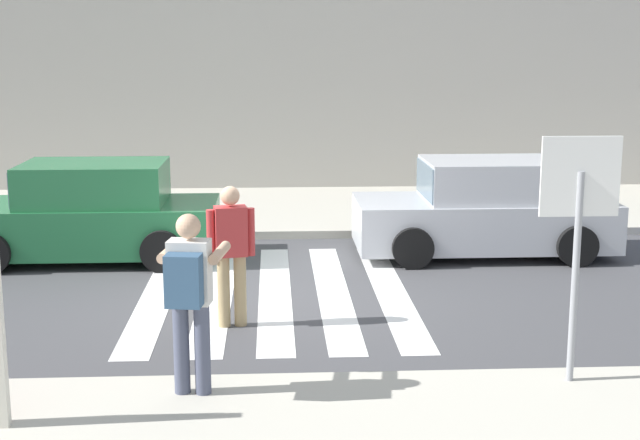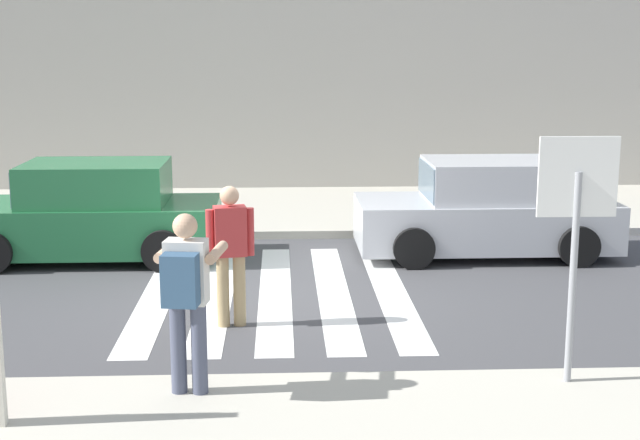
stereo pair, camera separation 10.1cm
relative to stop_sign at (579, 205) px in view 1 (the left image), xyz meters
name	(u,v)px [view 1 (the left image)]	position (x,y,z in m)	size (l,w,h in m)	color
ground_plane	(275,297)	(-2.87, 3.52, -1.88)	(120.00, 120.00, 0.00)	#424244
sidewalk_far	(274,210)	(-2.87, 9.52, -1.81)	(60.00, 4.80, 0.14)	#B2AD9E
building_facade_far	(272,46)	(-2.87, 13.92, 1.41)	(56.00, 4.00, 6.58)	#ADA89E
crosswalk_stripe_0	(158,294)	(-4.47, 3.72, -1.88)	(0.44, 5.20, 0.01)	silver
crosswalk_stripe_1	(217,294)	(-3.67, 3.72, -1.88)	(0.44, 5.20, 0.01)	silver
crosswalk_stripe_2	(275,293)	(-2.87, 3.72, -1.88)	(0.44, 5.20, 0.01)	silver
crosswalk_stripe_3	(333,292)	(-2.07, 3.72, -1.88)	(0.44, 5.20, 0.01)	silver
crosswalk_stripe_4	(390,291)	(-1.27, 3.72, -1.88)	(0.44, 5.20, 0.01)	silver
stop_sign	(579,205)	(0.00, 0.00, 0.00)	(0.76, 0.08, 2.40)	gray
photographer_with_backpack	(189,289)	(-3.67, -0.16, -0.71)	(0.66, 0.90, 1.72)	#474C60
pedestrian_crossing	(231,248)	(-3.39, 2.30, -0.91)	(0.57, 0.30, 1.72)	tan
parked_car_green	(89,215)	(-5.79, 5.82, -1.16)	(4.10, 1.92, 1.55)	#236B3D
parked_car_silver	(486,210)	(0.54, 5.82, -1.16)	(4.10, 1.92, 1.55)	#B7BABF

